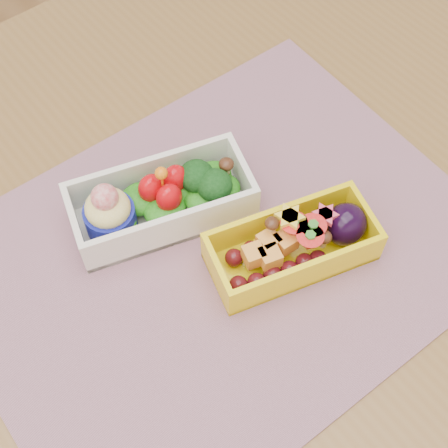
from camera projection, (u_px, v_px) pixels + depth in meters
ground at (222, 418)px, 1.30m from camera, size 3.00×3.00×0.00m
table at (220, 263)px, 0.75m from camera, size 1.20×0.80×0.75m
placemat at (221, 252)px, 0.64m from camera, size 0.51×0.39×0.00m
bento_white at (160, 201)px, 0.64m from camera, size 0.19×0.13×0.07m
bento_yellow at (296, 245)px, 0.62m from camera, size 0.17×0.11×0.05m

